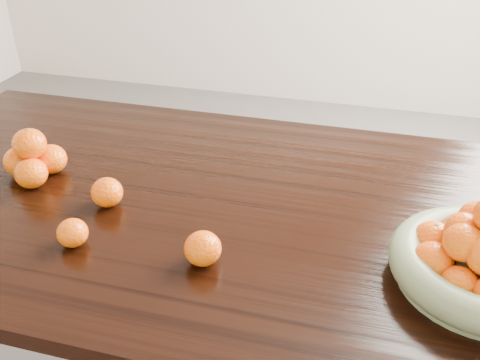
# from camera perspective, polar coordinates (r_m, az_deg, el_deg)

# --- Properties ---
(dining_table) EXTENTS (2.00, 1.00, 0.75)m
(dining_table) POSITION_cam_1_polar(r_m,az_deg,el_deg) (1.35, -0.46, -5.67)
(dining_table) COLOR black
(dining_table) RESTS_ON ground
(orange_pyramid) EXTENTS (0.15, 0.16, 0.14)m
(orange_pyramid) POSITION_cam_1_polar(r_m,az_deg,el_deg) (1.47, -21.22, 2.10)
(orange_pyramid) COLOR #FF6907
(orange_pyramid) RESTS_ON dining_table
(loose_orange_0) EXTENTS (0.08, 0.08, 0.07)m
(loose_orange_0) POSITION_cam_1_polar(r_m,az_deg,el_deg) (1.31, -14.01, -1.29)
(loose_orange_0) COLOR #FF6907
(loose_orange_0) RESTS_ON dining_table
(loose_orange_1) EXTENTS (0.07, 0.07, 0.06)m
(loose_orange_1) POSITION_cam_1_polar(r_m,az_deg,el_deg) (1.20, -17.43, -5.40)
(loose_orange_1) COLOR #FF6907
(loose_orange_1) RESTS_ON dining_table
(loose_orange_2) EXTENTS (0.08, 0.08, 0.07)m
(loose_orange_2) POSITION_cam_1_polar(r_m,az_deg,el_deg) (1.10, -3.99, -7.30)
(loose_orange_2) COLOR #FF6907
(loose_orange_2) RESTS_ON dining_table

